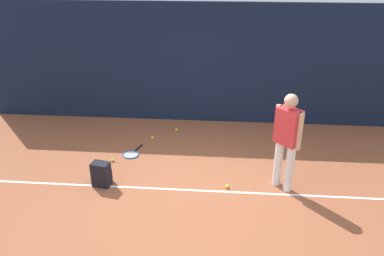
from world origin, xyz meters
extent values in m
plane|color=#9E5638|center=(0.00, 0.00, 0.00)|extent=(12.00, 12.00, 0.00)
cube|color=#141E38|center=(0.00, 3.00, 1.36)|extent=(10.00, 0.10, 2.71)
cube|color=white|center=(0.00, 0.04, 0.00)|extent=(9.00, 0.05, 0.00)
cylinder|color=white|center=(1.64, 0.18, 0.42)|extent=(0.14, 0.14, 0.85)
cylinder|color=white|center=(1.47, 0.35, 0.42)|extent=(0.14, 0.14, 0.85)
cube|color=red|center=(1.55, 0.27, 1.15)|extent=(0.44, 0.44, 0.60)
sphere|color=#D8A884|center=(1.55, 0.27, 1.59)|extent=(0.22, 0.22, 0.22)
cylinder|color=#D8A884|center=(1.71, 0.11, 1.14)|extent=(0.09, 0.09, 0.62)
cylinder|color=#D8A884|center=(1.40, 0.42, 1.14)|extent=(0.09, 0.09, 0.62)
cylinder|color=black|center=(-1.19, 1.44, 0.01)|extent=(0.12, 0.30, 0.03)
torus|color=#1E72BF|center=(-1.28, 1.15, 0.01)|extent=(0.41, 0.41, 0.02)
cylinder|color=#B2B2B2|center=(-1.28, 1.15, 0.01)|extent=(0.35, 0.35, 0.00)
cube|color=black|center=(-1.53, 0.07, 0.22)|extent=(0.33, 0.26, 0.44)
cube|color=black|center=(-1.51, 0.21, 0.14)|extent=(0.23, 0.12, 0.20)
sphere|color=#CCE033|center=(-0.51, 2.32, 0.03)|extent=(0.07, 0.07, 0.07)
sphere|color=#CCE033|center=(-0.97, 1.88, 0.03)|extent=(0.07, 0.07, 0.07)
sphere|color=#CCE033|center=(0.63, 0.16, 0.03)|extent=(0.07, 0.07, 0.07)
sphere|color=#CCE033|center=(-1.57, 0.88, 0.03)|extent=(0.07, 0.07, 0.07)
camera|label=1|loc=(0.48, -5.45, 3.77)|focal=36.30mm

